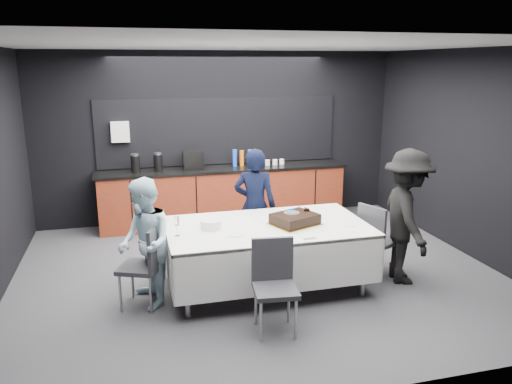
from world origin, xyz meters
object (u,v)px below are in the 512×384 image
(chair_left, at_px, (147,260))
(person_center, at_px, (255,206))
(party_table, at_px, (267,236))
(chair_right, at_px, (377,235))
(person_left, at_px, (145,244))
(person_right, at_px, (407,217))
(chair_near, at_px, (274,279))
(cake_assembly, at_px, (295,219))
(plate_stack, at_px, (211,224))
(champagne_flute, at_px, (177,222))

(chair_left, relative_size, person_center, 0.60)
(party_table, xyz_separation_m, chair_right, (1.41, -0.02, -0.11))
(person_left, bearing_deg, person_right, 77.73)
(party_table, bearing_deg, chair_near, -101.52)
(chair_right, bearing_deg, chair_left, -177.66)
(cake_assembly, bearing_deg, chair_near, -120.42)
(chair_near, bearing_deg, cake_assembly, 59.58)
(party_table, bearing_deg, plate_stack, 175.97)
(chair_near, bearing_deg, person_left, 145.26)
(plate_stack, xyz_separation_m, chair_right, (2.05, -0.06, -0.30))
(person_right, bearing_deg, party_table, 94.26)
(party_table, height_order, chair_right, chair_right)
(person_right, bearing_deg, champagne_flute, 99.62)
(cake_assembly, distance_m, chair_right, 1.14)
(plate_stack, xyz_separation_m, person_left, (-0.75, -0.14, -0.11))
(chair_left, xyz_separation_m, person_center, (1.46, 0.97, 0.23))
(plate_stack, distance_m, chair_left, 0.82)
(champagne_flute, height_order, person_center, person_center)
(champagne_flute, bearing_deg, chair_left, -177.38)
(plate_stack, bearing_deg, chair_right, -1.69)
(plate_stack, relative_size, chair_right, 0.26)
(chair_near, bearing_deg, person_center, 81.54)
(champagne_flute, distance_m, person_center, 1.48)
(party_table, xyz_separation_m, chair_left, (-1.39, -0.13, -0.11))
(person_center, xyz_separation_m, person_right, (1.60, -1.07, 0.05))
(champagne_flute, bearing_deg, person_center, 40.40)
(chair_near, bearing_deg, champagne_flute, 136.51)
(person_center, bearing_deg, chair_near, 105.28)
(person_center, bearing_deg, cake_assembly, 128.85)
(cake_assembly, height_order, person_center, person_center)
(champagne_flute, xyz_separation_m, chair_near, (0.86, -0.81, -0.40))
(chair_near, bearing_deg, plate_stack, 115.13)
(person_right, bearing_deg, chair_left, 100.17)
(champagne_flute, bearing_deg, plate_stack, 21.66)
(champagne_flute, distance_m, person_left, 0.41)
(cake_assembly, height_order, person_left, person_left)
(plate_stack, height_order, person_left, person_left)
(person_right, bearing_deg, plate_stack, 95.29)
(party_table, relative_size, person_left, 1.62)
(chair_near, xyz_separation_m, person_left, (-1.20, 0.83, 0.18))
(person_left, bearing_deg, champagne_flute, 76.74)
(champagne_flute, height_order, chair_left, champagne_flute)
(champagne_flute, height_order, person_right, person_right)
(plate_stack, relative_size, champagne_flute, 1.07)
(person_right, bearing_deg, chair_near, 122.58)
(person_center, bearing_deg, chair_left, 57.32)
(chair_near, relative_size, person_left, 0.65)
(cake_assembly, xyz_separation_m, chair_near, (-0.51, -0.86, -0.31))
(party_table, bearing_deg, person_center, 84.97)
(party_table, relative_size, chair_near, 2.51)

